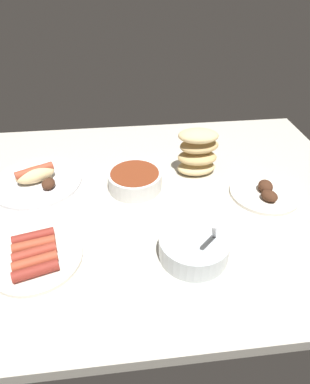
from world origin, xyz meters
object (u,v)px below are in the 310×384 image
object	(u,v)px
bowl_coleslaw	(194,246)
plate_sausages	(36,256)
plate_hotdog_assembled	(37,179)
bread_stack	(198,152)
bowl_chili	(135,180)
plate_grilled_meat	(265,192)

from	to	relation	value
bowl_coleslaw	plate_sausages	bearing A→B (deg)	175.63
plate_hotdog_assembled	plate_sausages	bearing A→B (deg)	-81.27
bread_stack	bowl_coleslaw	world-z (taller)	bowl_coleslaw
bowl_chili	plate_hotdog_assembled	xyz separation A→B (cm)	(-28.29, 5.36, -1.27)
plate_sausages	bowl_coleslaw	size ratio (longest dim) A/B	1.31
plate_grilled_meat	bowl_coleslaw	xyz separation A→B (cm)	(-24.40, -19.53, 1.96)
bowl_coleslaw	plate_hotdog_assembled	xyz separation A→B (cm)	(-39.60, 32.58, -1.36)
bread_stack	plate_hotdog_assembled	size ratio (longest dim) A/B	0.56
plate_grilled_meat	bowl_chili	world-z (taller)	bowl_chili
plate_sausages	bowl_coleslaw	world-z (taller)	bowl_coleslaw
bowl_coleslaw	plate_grilled_meat	bearing A→B (deg)	38.68
plate_sausages	plate_hotdog_assembled	distance (cm)	30.26
plate_grilled_meat	plate_hotdog_assembled	world-z (taller)	plate_hotdog_assembled
plate_grilled_meat	bread_stack	size ratio (longest dim) A/B	1.32
plate_hotdog_assembled	plate_grilled_meat	bearing A→B (deg)	-11.52
bowl_coleslaw	plate_hotdog_assembled	bearing A→B (deg)	140.55
bowl_chili	plate_hotdog_assembled	distance (cm)	28.82
bread_stack	bowl_coleslaw	size ratio (longest dim) A/B	0.92
bread_stack	bowl_coleslaw	bearing A→B (deg)	-103.34
plate_sausages	plate_hotdog_assembled	xyz separation A→B (cm)	(-4.59, 29.91, 0.39)
plate_sausages	bread_stack	world-z (taller)	bread_stack
bowl_chili	bread_stack	xyz separation A→B (cm)	(19.18, 5.97, 4.37)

